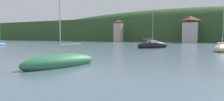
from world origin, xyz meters
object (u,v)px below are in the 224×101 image
Objects in this scene: shore_building_west at (118,31)px; sailboat_mid_3 at (61,62)px; shore_building_westcentral at (190,30)px; sailboat_far_8 at (1,44)px; sailboat_far_0 at (222,49)px; sailboat_far_9 at (153,46)px.

shore_building_west reaches higher than sailboat_mid_3.
shore_building_westcentral reaches higher than sailboat_far_8.
shore_building_west is 65.13m from sailboat_far_0.
shore_building_westcentral is at bearing 2.16° from shore_building_west.
sailboat_far_0 is at bearing -48.45° from shore_building_west.
shore_building_west is at bearing -145.02° from sailboat_mid_3.
shore_building_west is 1.44× the size of sailboat_far_8.
sailboat_far_0 is 1.09× the size of sailboat_mid_3.
shore_building_westcentral is 0.94× the size of sailboat_far_0.
sailboat_far_8 is (-44.48, 24.88, -0.12)m from sailboat_mid_3.
sailboat_mid_3 is (-2.94, -76.81, -5.03)m from shore_building_westcentral.
sailboat_far_0 is 58.01m from sailboat_far_8.
sailboat_far_8 is at bearing -105.62° from sailboat_mid_3.
sailboat_mid_3 is at bearing 43.39° from sailboat_far_8.
shore_building_west reaches higher than sailboat_far_9.
sailboat_far_0 is 14.48m from sailboat_far_9.
sailboat_mid_3 is at bearing -92.19° from shore_building_westcentral.
sailboat_mid_3 reaches higher than sailboat_far_8.
sailboat_far_9 is at bearing 80.80° from sailboat_far_8.
sailboat_mid_3 is 1.13× the size of sailboat_far_9.
shore_building_westcentral is at bearing 19.38° from sailboat_far_0.
sailboat_mid_3 is (-13.50, -26.96, -0.09)m from sailboat_far_0.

